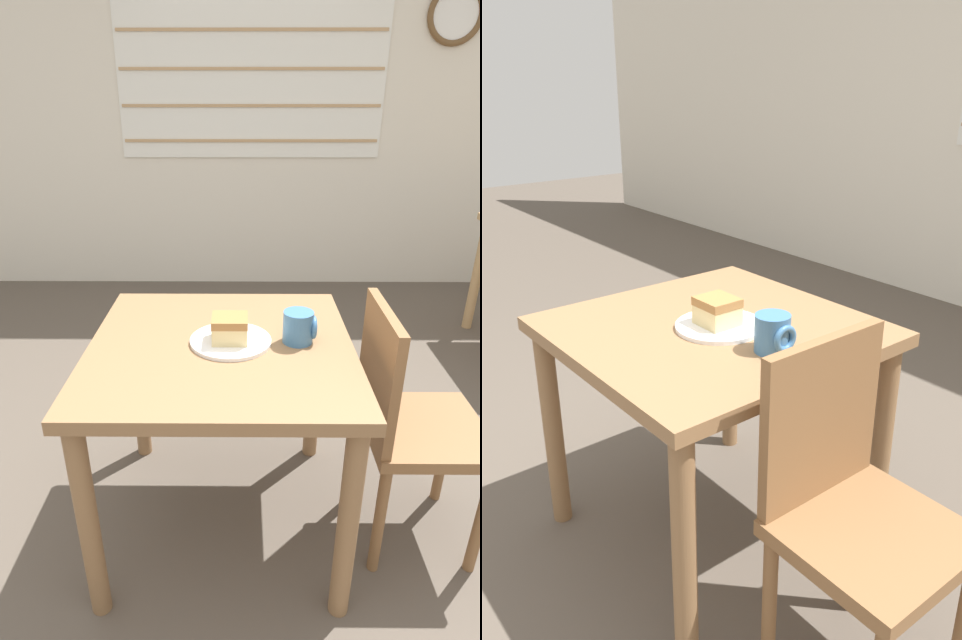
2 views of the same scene
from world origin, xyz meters
TOP-DOWN VIEW (x-y plane):
  - ground_plane at (0.00, 0.00)m, footprint 14.00×14.00m
  - dining_table_near at (-0.11, 0.48)m, footprint 0.82×0.83m
  - chair_near_window at (0.49, 0.42)m, footprint 0.38×0.38m
  - plate at (-0.08, 0.48)m, footprint 0.26×0.26m
  - cake_slice at (-0.08, 0.47)m, footprint 0.11×0.10m
  - coffee_mug at (0.13, 0.49)m, footprint 0.10×0.09m

SIDE VIEW (x-z plane):
  - ground_plane at x=0.00m, z-range 0.00..0.00m
  - chair_near_window at x=0.49m, z-range 0.05..0.92m
  - dining_table_near at x=-0.11m, z-range 0.25..0.97m
  - plate at x=-0.08m, z-range 0.73..0.74m
  - coffee_mug at x=0.13m, z-range 0.73..0.83m
  - cake_slice at x=-0.08m, z-range 0.74..0.82m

